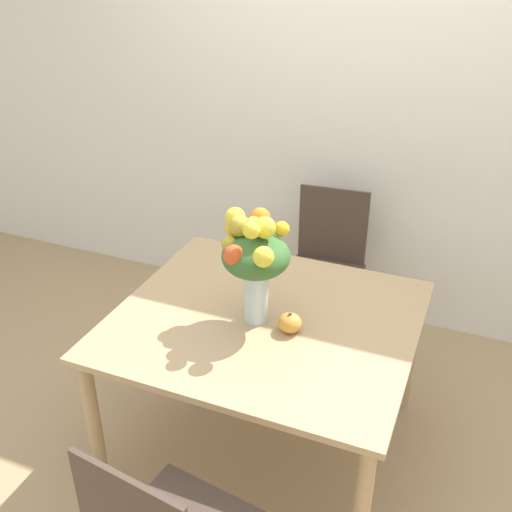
{
  "coord_description": "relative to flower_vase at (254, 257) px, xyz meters",
  "views": [
    {
      "loc": [
        0.77,
        -1.97,
        2.17
      ],
      "look_at": [
        -0.03,
        -0.03,
        1.03
      ],
      "focal_mm": 42.0,
      "sensor_mm": 36.0,
      "label": 1
    }
  ],
  "objects": [
    {
      "name": "dining_table",
      "position": [
        0.04,
        0.03,
        -0.38
      ],
      "size": [
        1.26,
        1.13,
        0.72
      ],
      "color": "tan",
      "rests_on": "ground_plane"
    },
    {
      "name": "pumpkin",
      "position": [
        0.17,
        -0.03,
        -0.26
      ],
      "size": [
        0.1,
        0.1,
        0.09
      ],
      "color": "gold",
      "rests_on": "dining_table"
    },
    {
      "name": "ground_plane",
      "position": [
        0.04,
        0.03,
        -1.02
      ],
      "size": [
        12.0,
        12.0,
        0.0
      ],
      "primitive_type": "plane",
      "color": "tan"
    },
    {
      "name": "dining_chair_near_window",
      "position": [
        0.04,
        0.98,
        -0.55
      ],
      "size": [
        0.45,
        0.45,
        0.9
      ],
      "rotation": [
        0.0,
        0.0,
        0.07
      ],
      "color": "#47382D",
      "rests_on": "ground_plane"
    },
    {
      "name": "flower_vase",
      "position": [
        0.0,
        0.0,
        0.0
      ],
      "size": [
        0.29,
        0.31,
        0.49
      ],
      "color": "silver",
      "rests_on": "dining_table"
    },
    {
      "name": "wall_back",
      "position": [
        0.04,
        1.35,
        0.33
      ],
      "size": [
        8.0,
        0.06,
        2.7
      ],
      "color": "white",
      "rests_on": "ground_plane"
    }
  ]
}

